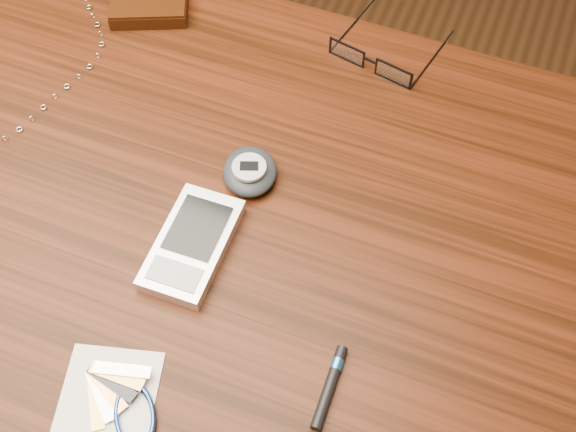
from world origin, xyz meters
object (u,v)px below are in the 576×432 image
(wallet_and_card, at_px, (150,2))
(pda_phone, at_px, (192,244))
(notepad_keys, at_px, (121,404))
(desk, at_px, (232,275))
(eyeglasses, at_px, (373,60))
(pedometer, at_px, (250,171))

(wallet_and_card, distance_m, pda_phone, 0.37)
(wallet_and_card, xyz_separation_m, notepad_keys, (0.22, -0.48, -0.01))
(desk, height_order, eyeglasses, eyeglasses)
(desk, height_order, pda_phone, pda_phone)
(pda_phone, bearing_deg, eyeglasses, 73.50)
(wallet_and_card, xyz_separation_m, pedometer, (0.23, -0.20, 0.00))
(desk, distance_m, pedometer, 0.13)
(desk, distance_m, wallet_and_card, 0.37)
(desk, bearing_deg, pedometer, 92.02)
(desk, relative_size, pda_phone, 7.79)
(pda_phone, distance_m, notepad_keys, 0.17)
(pda_phone, bearing_deg, pedometer, 79.43)
(pedometer, bearing_deg, pda_phone, -100.57)
(wallet_and_card, bearing_deg, desk, -49.95)
(desk, height_order, wallet_and_card, wallet_and_card)
(wallet_and_card, distance_m, pedometer, 0.30)
(wallet_and_card, distance_m, eyeglasses, 0.30)
(eyeglasses, bearing_deg, desk, -104.21)
(desk, height_order, notepad_keys, notepad_keys)
(pda_phone, xyz_separation_m, notepad_keys, (0.01, -0.17, -0.01))
(pedometer, xyz_separation_m, notepad_keys, (-0.01, -0.28, -0.01))
(wallet_and_card, relative_size, eyeglasses, 1.07)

